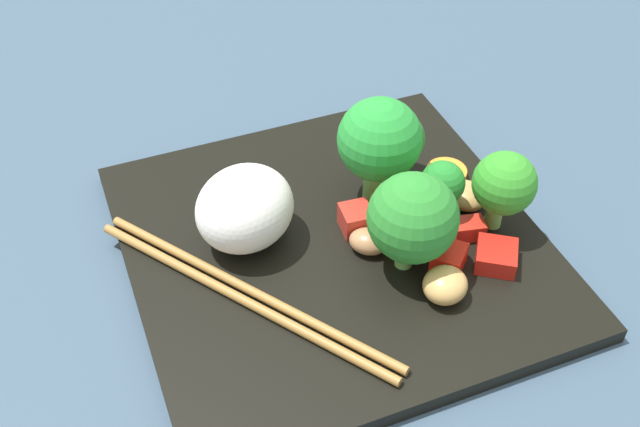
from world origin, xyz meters
The scene contains 20 objects.
ground_plane centered at (0.00, 0.00, -1.00)cm, with size 110.00×110.00×2.00cm, color #394F63.
square_plate centered at (0.00, 0.00, 0.60)cm, with size 28.41×28.41×1.20cm, color black.
rice_mound centered at (-5.63, 2.60, 4.05)cm, with size 7.21×6.45×5.70cm, color white.
broccoli_floret_0 centered at (3.77, -3.95, 5.58)cm, with size 6.07×6.07×7.48cm.
broccoli_floret_1 centered at (7.71, -0.83, 4.67)cm, with size 3.17×3.17×5.32cm.
broccoli_floret_2 centered at (11.40, -2.81, 5.14)cm, with size 4.50×4.50×6.33cm.
broccoli_floret_3 centered at (4.78, 3.40, 6.24)cm, with size 6.11×6.11×8.30cm.
broccoli_floret_4 centered at (6.93, 4.87, 4.78)cm, with size 4.26×4.26×5.82cm.
carrot_slice_0 centered at (10.65, 3.28, 1.58)cm, with size 3.11×3.11×0.76cm, color orange.
carrot_slice_1 centered at (4.70, 0.86, 1.53)cm, with size 2.56×2.56×0.65cm, color orange.
carrot_slice_2 centered at (8.53, 1.38, 1.49)cm, with size 2.63×2.63×0.58cm, color #FC9B2E.
pepper_chunk_0 centered at (9.01, -2.93, 1.85)cm, with size 2.16×1.57×1.30cm, color red.
pepper_chunk_1 centered at (1.91, 0.64, 2.11)cm, with size 2.24×2.13×1.82cm, color red.
pepper_chunk_2 centered at (6.14, -5.24, 2.07)cm, with size 2.38×2.04×1.74cm, color red.
pepper_chunk_3 centered at (9.40, -6.04, 1.90)cm, with size 2.71×2.82×1.39cm, color red.
pepper_chunk_4 centered at (4.83, -1.53, 2.30)cm, with size 2.04×2.07×2.19cm, color red.
chicken_piece_1 centered at (4.71, -7.37, 2.29)cm, with size 3.09×2.89×2.17cm, color tan.
chicken_piece_2 centered at (1.84, -1.65, 2.03)cm, with size 2.74×2.17×1.66cm, color tan.
chicken_piece_4 centered at (10.48, 0.00, 2.05)cm, with size 3.10×2.83×1.71cm, color tan.
chopstick_pair centered at (-7.51, -2.60, 1.52)cm, with size 14.98×20.42×0.63cm.
Camera 1 is at (-15.23, -35.57, 39.98)cm, focal length 43.50 mm.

